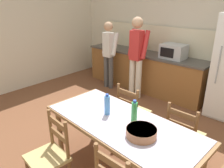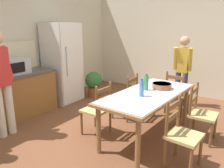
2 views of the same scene
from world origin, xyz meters
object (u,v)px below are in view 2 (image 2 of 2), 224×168
at_px(serving_bowl, 162,86).
at_px(chair_side_far_right, 126,97).
at_px(dining_table, 149,97).
at_px(person_by_table, 182,68).
at_px(bottle_near_centre, 142,88).
at_px(bottle_off_centre, 146,83).
at_px(chair_side_near_left, 181,134).
at_px(chair_side_far_left, 98,110).
at_px(chair_head_end, 177,94).
at_px(person_at_counter, 0,79).
at_px(chair_side_near_right, 201,114).
at_px(potted_plant, 94,82).
at_px(microwave, 14,66).
at_px(refrigerator, 63,63).

distance_m(serving_bowl, chair_side_far_right, 0.87).
distance_m(dining_table, person_by_table, 1.82).
xyz_separation_m(bottle_near_centre, bottle_off_centre, (0.34, 0.09, 0.00)).
height_order(bottle_off_centre, chair_side_near_left, bottle_off_centre).
bearing_deg(chair_side_far_left, chair_head_end, 155.32).
xyz_separation_m(bottle_near_centre, chair_head_end, (1.50, -0.09, -0.46)).
distance_m(chair_side_far_left, person_by_table, 2.36).
distance_m(chair_side_far_left, chair_side_far_right, 0.87).
xyz_separation_m(serving_bowl, person_at_counter, (-1.60, 2.10, 0.16)).
relative_size(serving_bowl, person_by_table, 0.20).
height_order(dining_table, chair_side_far_left, chair_side_far_left).
bearing_deg(bottle_off_centre, dining_table, -135.76).
relative_size(serving_bowl, chair_side_near_right, 0.35).
height_order(bottle_off_centre, serving_bowl, bottle_off_centre).
bearing_deg(bottle_near_centre, chair_head_end, -3.34).
bearing_deg(chair_side_far_left, person_at_counter, -53.82).
height_order(person_by_table, potted_plant, person_by_table).
relative_size(bottle_off_centre, chair_head_end, 0.30).
relative_size(serving_bowl, chair_side_far_left, 0.35).
height_order(chair_side_far_left, person_by_table, person_by_table).
height_order(dining_table, chair_side_near_right, chair_side_near_right).
bearing_deg(dining_table, microwave, 105.21).
bearing_deg(dining_table, person_at_counter, 122.18).
bearing_deg(chair_side_far_left, potted_plant, -138.13).
relative_size(bottle_near_centre, potted_plant, 0.40).
bearing_deg(microwave, person_by_table, -45.35).
xyz_separation_m(bottle_off_centre, chair_side_far_right, (0.38, 0.59, -0.46)).
bearing_deg(potted_plant, chair_side_near_left, -121.13).
xyz_separation_m(bottle_near_centre, person_at_counter, (-1.03, 2.00, 0.09)).
bearing_deg(chair_side_near_left, bottle_off_centre, 59.15).
relative_size(refrigerator, bottle_near_centre, 6.97).
height_order(microwave, chair_head_end, microwave).
relative_size(chair_side_near_left, person_by_table, 0.57).
bearing_deg(chair_side_near_left, person_by_table, 22.37).
xyz_separation_m(refrigerator, chair_side_far_right, (-0.08, -1.83, -0.50)).
height_order(chair_side_far_right, chair_head_end, same).
relative_size(refrigerator, chair_side_far_right, 2.07).
height_order(chair_side_near_right, potted_plant, chair_side_near_right).
bearing_deg(dining_table, chair_head_end, -3.33).
distance_m(chair_side_far_left, chair_head_end, 1.84).
distance_m(person_by_table, potted_plant, 2.23).
xyz_separation_m(chair_head_end, person_at_counter, (-2.53, 2.09, 0.54)).
xyz_separation_m(dining_table, person_by_table, (1.81, 0.01, 0.21)).
xyz_separation_m(microwave, person_at_counter, (-0.58, -0.52, -0.06)).
bearing_deg(person_at_counter, potted_plant, -88.36).
bearing_deg(chair_side_near_left, potted_plant, 64.27).
bearing_deg(chair_head_end, person_at_counter, 57.41).
xyz_separation_m(chair_side_far_right, person_by_table, (1.33, -0.68, 0.46)).
bearing_deg(bottle_near_centre, serving_bowl, -9.70).
relative_size(refrigerator, person_by_table, 1.18).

